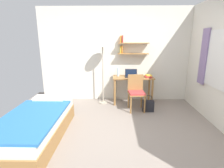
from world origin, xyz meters
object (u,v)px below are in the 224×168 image
object	(u,v)px
desk_chair	(136,91)
book_stack	(148,76)
bed	(36,126)
handbag	(148,106)
water_bottle	(118,72)
standing_lamp	(102,46)
desk	(133,82)
laptop	(131,75)

from	to	relation	value
desk_chair	book_stack	world-z (taller)	desk_chair
bed	book_stack	bearing A→B (deg)	37.73
bed	handbag	world-z (taller)	bed
bed	water_bottle	size ratio (longest dim) A/B	8.39
bed	book_stack	size ratio (longest dim) A/B	7.68
desk_chair	water_bottle	world-z (taller)	water_bottle
standing_lamp	handbag	world-z (taller)	standing_lamp
book_stack	water_bottle	bearing A→B (deg)	170.68
desk_chair	book_stack	size ratio (longest dim) A/B	3.49
standing_lamp	handbag	size ratio (longest dim) A/B	4.25
bed	desk	bearing A→B (deg)	44.04
water_bottle	book_stack	bearing A→B (deg)	-9.32
desk_chair	laptop	distance (m)	0.58
desk	bed	bearing A→B (deg)	-135.96
desk	desk_chair	xyz separation A→B (m)	(0.04, -0.48, -0.12)
desk	handbag	xyz separation A→B (m)	(0.34, -0.59, -0.46)
handbag	bed	bearing A→B (deg)	-150.86
desk	standing_lamp	size ratio (longest dim) A/B	0.61
laptop	standing_lamp	bearing A→B (deg)	-178.56
desk	desk_chair	world-z (taller)	desk_chair
water_bottle	book_stack	distance (m)	0.83
book_stack	bed	bearing A→B (deg)	-142.27
desk_chair	bed	bearing A→B (deg)	-144.99
desk	desk_chair	bearing A→B (deg)	-85.33
desk_chair	book_stack	xyz separation A→B (m)	(0.37, 0.43, 0.29)
desk_chair	water_bottle	bearing A→B (deg)	128.61
water_bottle	bed	bearing A→B (deg)	-127.96
desk_chair	handbag	distance (m)	0.47
water_bottle	handbag	size ratio (longest dim) A/B	0.55
book_stack	handbag	distance (m)	0.84
desk	book_stack	size ratio (longest dim) A/B	4.32
desk	standing_lamp	world-z (taller)	standing_lamp
laptop	desk_chair	bearing A→B (deg)	-78.80
handbag	water_bottle	bearing A→B (deg)	137.83
laptop	book_stack	distance (m)	0.46
laptop	handbag	distance (m)	0.96
laptop	handbag	size ratio (longest dim) A/B	0.80
desk_chair	standing_lamp	world-z (taller)	standing_lamp
standing_lamp	laptop	world-z (taller)	standing_lamp
desk	book_stack	xyz separation A→B (m)	(0.40, -0.05, 0.18)
standing_lamp	book_stack	distance (m)	1.46
bed	water_bottle	distance (m)	2.52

